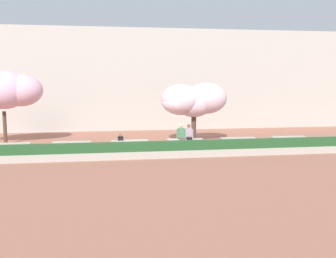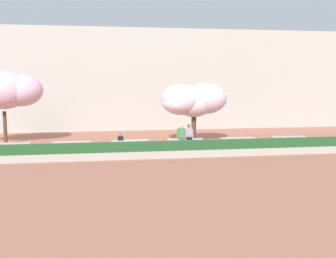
{
  "view_description": "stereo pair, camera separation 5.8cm",
  "coord_description": "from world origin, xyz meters",
  "views": [
    {
      "loc": [
        -2.92,
        -21.4,
        3.7
      ],
      "look_at": [
        0.62,
        0.2,
        1.0
      ],
      "focal_mm": 42.0,
      "sensor_mm": 36.0,
      "label": 1
    },
    {
      "loc": [
        -2.86,
        -21.41,
        3.7
      ],
      "look_at": [
        0.62,
        0.2,
        1.0
      ],
      "focal_mm": 42.0,
      "sensor_mm": 36.0,
      "label": 2
    }
  ],
  "objects": [
    {
      "name": "stone_bench_near_east",
      "position": [
        1.55,
        0.0,
        0.31
      ],
      "size": [
        2.01,
        0.44,
        0.45
      ],
      "color": "#ADA89E",
      "rests_on": "ground"
    },
    {
      "name": "stone_bench_near_west",
      "position": [
        -4.65,
        0.0,
        0.31
      ],
      "size": [
        2.01,
        0.44,
        0.45
      ],
      "color": "#ADA89E",
      "rests_on": "ground"
    },
    {
      "name": "stone_bench_east_end",
      "position": [
        4.65,
        0.0,
        0.31
      ],
      "size": [
        2.01,
        0.44,
        0.45
      ],
      "color": "#ADA89E",
      "rests_on": "ground"
    },
    {
      "name": "stone_bench_center",
      "position": [
        -1.55,
        0.0,
        0.31
      ],
      "size": [
        2.01,
        0.44,
        0.45
      ],
      "color": "#ADA89E",
      "rests_on": "ground"
    },
    {
      "name": "ground_plane",
      "position": [
        0.0,
        0.0,
        0.0
      ],
      "size": [
        100.0,
        100.0,
        0.0
      ],
      "primitive_type": "plane",
      "color": "#9E604C"
    },
    {
      "name": "cherry_tree_main",
      "position": [
        2.29,
        1.25,
        2.55
      ],
      "size": [
        3.94,
        2.53,
        3.58
      ],
      "color": "#513828",
      "rests_on": "ground"
    },
    {
      "name": "cherry_tree_secondary",
      "position": [
        -8.57,
        2.3,
        3.16
      ],
      "size": [
        4.37,
        2.6,
        4.26
      ],
      "color": "#513828",
      "rests_on": "ground"
    },
    {
      "name": "person_seated_left",
      "position": [
        1.33,
        -0.05,
        0.7
      ],
      "size": [
        0.51,
        0.7,
        1.29
      ],
      "color": "black",
      "rests_on": "ground"
    },
    {
      "name": "person_seated_right",
      "position": [
        1.76,
        -0.05,
        0.7
      ],
      "size": [
        0.51,
        0.7,
        1.29
      ],
      "color": "black",
      "rests_on": "ground"
    },
    {
      "name": "stone_bench_west_end",
      "position": [
        -7.75,
        0.0,
        0.31
      ],
      "size": [
        2.01,
        0.44,
        0.45
      ],
      "color": "#ADA89E",
      "rests_on": "ground"
    },
    {
      "name": "handbag",
      "position": [
        -2.05,
        -0.03,
        0.58
      ],
      "size": [
        0.3,
        0.15,
        0.34
      ],
      "color": "black",
      "rests_on": "stone_bench_center"
    },
    {
      "name": "building_facade",
      "position": [
        0.0,
        9.71,
        3.77
      ],
      "size": [
        35.01,
        4.0,
        7.55
      ],
      "primitive_type": "cube",
      "color": "#B7B2A8",
      "rests_on": "ground"
    },
    {
      "name": "stone_bench_far_east",
      "position": [
        7.75,
        0.0,
        0.31
      ],
      "size": [
        2.01,
        0.44,
        0.45
      ],
      "color": "#ADA89E",
      "rests_on": "ground"
    },
    {
      "name": "planter_hedge_foreground",
      "position": [
        0.0,
        -2.96,
        0.39
      ],
      "size": [
        21.01,
        0.5,
        0.8
      ],
      "color": "#ADA89E",
      "rests_on": "ground"
    }
  ]
}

